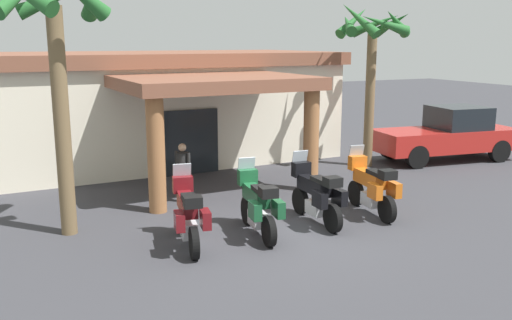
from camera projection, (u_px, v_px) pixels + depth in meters
The scene contains 10 objects.
ground_plane at pixel (283, 232), 12.75m from camera, with size 80.00×80.00×0.00m, color #38383D.
motel_building at pixel (163, 105), 20.50m from camera, with size 12.50×10.50×3.85m.
motorcycle_maroon at pixel (188, 214), 11.77m from camera, with size 0.86×2.20×1.61m.
motorcycle_green at pixel (258, 205), 12.46m from camera, with size 0.78×2.21×1.61m.
motorcycle_black at pixel (317, 195), 13.29m from camera, with size 0.71×2.21×1.61m.
motorcycle_orange at pixel (372, 187), 13.99m from camera, with size 0.77×2.21×1.61m.
pedestrian at pixel (183, 169), 14.99m from camera, with size 0.32×0.47×1.60m.
pickup_truck_red at pixel (448, 135), 20.29m from camera, with size 5.39×2.52×1.95m.
palm_tree_near_portico at pixel (372, 42), 18.66m from camera, with size 2.55×2.57×5.57m.
palm_tree_roadside at pixel (56, 42), 11.84m from camera, with size 2.42×2.55×5.89m.
Camera 1 is at (-5.67, -10.74, 4.26)m, focal length 39.51 mm.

